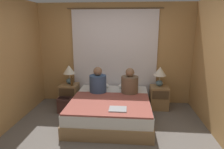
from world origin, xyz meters
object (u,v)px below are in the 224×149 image
Objects in this scene: nightstand_left at (70,95)px; pillow_left at (99,85)px; nightstand_right at (159,97)px; backpack_on_floor at (65,104)px; lamp_left at (69,72)px; laptop_on_bed at (118,109)px; person_right_in_bed at (130,84)px; beer_bottle_on_left_stand at (72,82)px; pillow_right at (128,86)px; bed at (111,109)px; lamp_right at (160,73)px; person_left_in_bed at (98,83)px.

pillow_left is at bearing 5.37° from nightstand_left.
backpack_on_floor is (-2.19, -0.45, -0.07)m from nightstand_right.
lamp_left is 1.90m from laptop_on_bed.
nightstand_left is 1.59m from person_right_in_bed.
person_right_in_bed reaches higher than pillow_left.
pillow_right is at bearing 7.47° from beer_bottle_on_left_stand.
lamp_right reaches higher than bed.
pillow_left is at bearing 179.68° from lamp_right.
nightstand_left is 1.16× the size of lamp_left.
person_left_in_bed is (-1.43, -0.39, -0.15)m from lamp_right.
lamp_right is 1.49m from person_left_in_bed.
bed is 3.52× the size of nightstand_left.
lamp_right is at bearing 90.00° from nightstand_right.
nightstand_left is 0.78m from pillow_left.
beer_bottle_on_left_stand reaches higher than backpack_on_floor.
lamp_left is 1.55m from person_right_in_bed.
bed is 3.81× the size of pillow_right.
bed is 3.20× the size of person_right_in_bed.
person_left_in_bed is (0.04, -0.40, 0.18)m from pillow_left.
person_right_in_bed is at bearing 4.74° from backpack_on_floor.
person_right_in_bed is 1.56m from backpack_on_floor.
nightstand_right is at bearing 13.01° from person_left_in_bed.
person_right_in_bed reaches higher than backpack_on_floor.
laptop_on_bed is at bearing -45.17° from nightstand_left.
lamp_left is 1.49× the size of laptop_on_bed.
person_left_in_bed reaches higher than laptop_on_bed.
beer_bottle_on_left_stand is at bearing 170.91° from person_right_in_bed.
person_left_in_bed is (-1.43, -0.33, 0.42)m from nightstand_right.
person_left_in_bed is at bearing -164.67° from lamp_right.
lamp_right is 2.12m from beer_bottle_on_left_stand.
person_left_in_bed is (0.78, -0.33, 0.42)m from nightstand_left.
nightstand_right is 0.90× the size of person_left_in_bed.
nightstand_left is at bearing -177.27° from pillow_right.
person_left_in_bed is (-0.69, -0.40, 0.18)m from pillow_right.
lamp_left and lamp_right have the same top height.
lamp_right is 1.49× the size of laptop_on_bed.
person_left_in_bed reaches higher than nightstand_right.
backpack_on_floor is at bearing -170.85° from person_left_in_bed.
person_left_in_bed reaches higher than person_right_in_bed.
nightstand_left is 1.49m from pillow_right.
nightstand_right is 1.60m from laptop_on_bed.
lamp_left is at bearing 178.40° from nightstand_right.
backpack_on_floor is at bearing -87.50° from nightstand_left.
nightstand_right is (2.21, 0.00, 0.00)m from nightstand_left.
nightstand_right is 0.91× the size of person_right_in_bed.
lamp_left is 0.79× the size of person_right_in_bed.
pillow_left reaches higher than bed.
bed is at bearing -148.95° from nightstand_right.
pillow_left is 0.87m from person_right_in_bed.
lamp_left is at bearing 180.00° from lamp_right.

